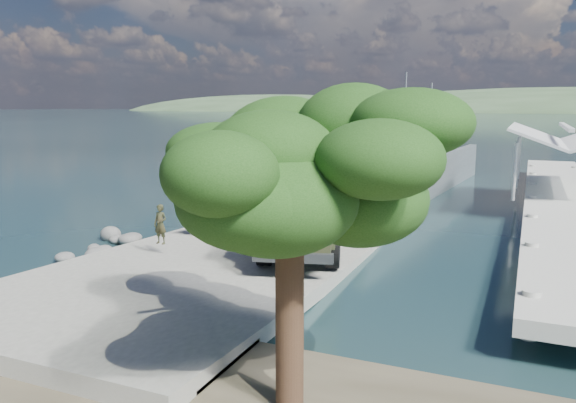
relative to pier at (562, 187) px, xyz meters
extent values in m
plane|color=#163335|center=(-13.00, -18.77, -1.60)|extent=(1400.00, 1400.00, 0.00)
cube|color=gray|center=(-13.00, -19.77, -1.35)|extent=(10.00, 18.00, 0.50)
cube|color=beige|center=(0.00, -0.77, -0.60)|extent=(4.00, 44.00, 0.50)
cube|color=#474E53|center=(-12.11, 3.98, -1.17)|extent=(11.18, 29.46, 2.40)
cube|color=#474E53|center=(-16.13, 4.34, 0.61)|extent=(3.15, 28.74, 1.25)
cube|color=#474E53|center=(-8.09, 3.62, 0.61)|extent=(3.15, 28.74, 1.25)
cube|color=#474E53|center=(-13.39, -10.27, -0.64)|extent=(8.64, 1.16, 2.50)
cube|color=#474E53|center=(-11.25, 13.54, 1.47)|extent=(6.08, 4.34, 2.88)
cube|color=#25282A|center=(-11.25, 13.54, 3.10)|extent=(5.06, 3.49, 0.38)
cylinder|color=#9C9FA2|center=(-12.40, 13.65, 5.31)|extent=(0.15, 0.15, 4.80)
cylinder|color=#9C9FA2|center=(-10.10, 13.44, 4.83)|extent=(0.15, 0.15, 3.84)
cylinder|color=black|center=(-10.77, -18.68, -0.38)|extent=(0.87, 1.52, 1.44)
cylinder|color=black|center=(-8.32, -17.99, -0.38)|extent=(0.87, 1.52, 1.44)
cylinder|color=black|center=(-11.80, -15.06, -0.38)|extent=(0.87, 1.52, 1.44)
cylinder|color=black|center=(-9.35, -14.37, -0.38)|extent=(0.87, 1.52, 1.44)
cylinder|color=black|center=(-12.41, -12.93, -0.38)|extent=(0.87, 1.52, 1.44)
cylinder|color=black|center=(-9.96, -12.24, -0.38)|extent=(0.87, 1.52, 1.44)
cube|color=black|center=(-10.39, -15.35, -0.21)|extent=(4.64, 8.76, 0.28)
cube|color=#1D311B|center=(-9.58, -18.23, 0.95)|extent=(3.27, 2.89, 2.21)
cube|color=#1D311B|center=(-9.22, -19.51, 0.39)|extent=(2.72, 1.65, 1.11)
cube|color=#1D311B|center=(-10.82, -13.86, 0.17)|extent=(4.05, 5.65, 0.39)
cube|color=black|center=(-10.88, -13.65, 1.78)|extent=(3.70, 4.77, 2.77)
cube|color=#25282A|center=(-9.07, -20.04, -0.27)|extent=(2.74, 1.02, 0.33)
imported|color=#1D311B|center=(-15.40, -18.77, -0.29)|extent=(0.61, 0.42, 1.62)
cylinder|color=#301F13|center=(-6.05, -27.35, 1.04)|extent=(0.57, 0.57, 5.47)
ellipsoid|color=#173A0F|center=(-6.05, -27.35, 3.68)|extent=(5.28, 4.90, 2.26)
ellipsoid|color=#173A0F|center=(-9.26, -24.52, 3.68)|extent=(2.64, 2.64, 1.51)
camera|label=1|loc=(-1.90, -37.05, 4.84)|focal=35.00mm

